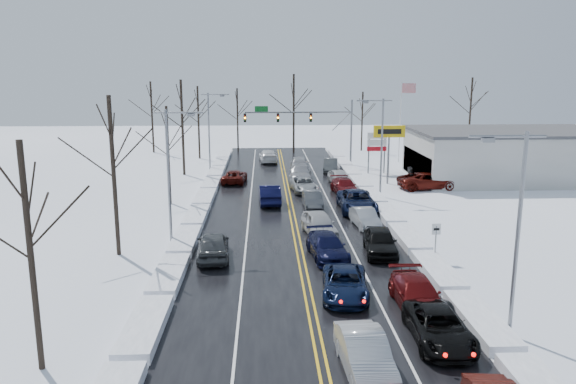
{
  "coord_description": "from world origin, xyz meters",
  "views": [
    {
      "loc": [
        -2.23,
        -40.4,
        11.41
      ],
      "look_at": [
        -0.46,
        0.75,
        2.5
      ],
      "focal_mm": 35.0,
      "sensor_mm": 36.0,
      "label": 1
    }
  ],
  "objects_px": {
    "tires_plus_sign": "(389,135)",
    "flagpole": "(402,115)",
    "traffic_signal_mast": "(310,121)",
    "dealership_building": "(509,155)",
    "oncoming_car_0": "(270,203)"
  },
  "relations": [
    {
      "from": "traffic_signal_mast",
      "to": "dealership_building",
      "type": "relative_size",
      "value": 0.65
    },
    {
      "from": "tires_plus_sign",
      "to": "dealership_building",
      "type": "relative_size",
      "value": 0.29
    },
    {
      "from": "tires_plus_sign",
      "to": "flagpole",
      "type": "height_order",
      "value": "flagpole"
    },
    {
      "from": "dealership_building",
      "to": "oncoming_car_0",
      "type": "distance_m",
      "value": 27.9
    },
    {
      "from": "traffic_signal_mast",
      "to": "flagpole",
      "type": "distance_m",
      "value": 11.9
    },
    {
      "from": "flagpole",
      "to": "oncoming_car_0",
      "type": "distance_m",
      "value": 28.69
    },
    {
      "from": "tires_plus_sign",
      "to": "dealership_building",
      "type": "height_order",
      "value": "tires_plus_sign"
    },
    {
      "from": "dealership_building",
      "to": "oncoming_car_0",
      "type": "height_order",
      "value": "dealership_building"
    },
    {
      "from": "tires_plus_sign",
      "to": "flagpole",
      "type": "distance_m",
      "value": 14.79
    },
    {
      "from": "flagpole",
      "to": "dealership_building",
      "type": "height_order",
      "value": "flagpole"
    },
    {
      "from": "tires_plus_sign",
      "to": "dealership_building",
      "type": "bearing_deg",
      "value": 8.47
    },
    {
      "from": "tires_plus_sign",
      "to": "oncoming_car_0",
      "type": "xyz_separation_m",
      "value": [
        -12.29,
        -8.36,
        -4.99
      ]
    },
    {
      "from": "traffic_signal_mast",
      "to": "flagpole",
      "type": "relative_size",
      "value": 1.33
    },
    {
      "from": "oncoming_car_0",
      "to": "tires_plus_sign",
      "type": "bearing_deg",
      "value": -148.46
    },
    {
      "from": "tires_plus_sign",
      "to": "flagpole",
      "type": "relative_size",
      "value": 0.6
    }
  ]
}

